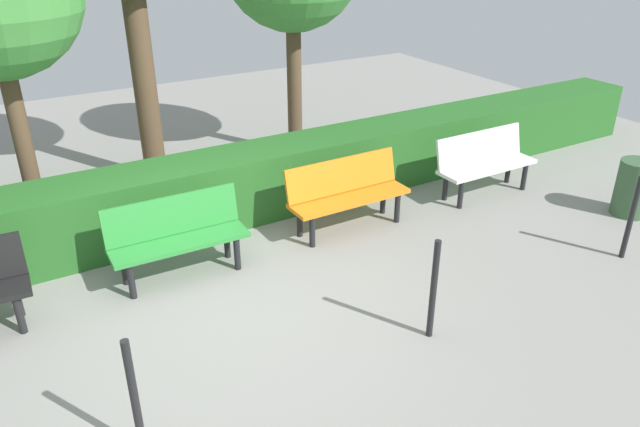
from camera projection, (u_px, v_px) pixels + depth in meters
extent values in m
plane|color=gray|center=(226.00, 305.00, 6.04)|extent=(17.88, 17.88, 0.00)
cube|color=white|center=(488.00, 167.00, 8.24)|extent=(1.48, 0.42, 0.05)
cube|color=white|center=(480.00, 146.00, 8.28)|extent=(1.48, 0.14, 0.42)
cylinder|color=black|center=(524.00, 177.00, 8.49)|extent=(0.07, 0.07, 0.39)
cylinder|color=black|center=(508.00, 170.00, 8.72)|extent=(0.07, 0.07, 0.39)
cylinder|color=black|center=(461.00, 194.00, 7.95)|extent=(0.07, 0.07, 0.39)
cylinder|color=black|center=(445.00, 187.00, 8.18)|extent=(0.07, 0.07, 0.39)
cube|color=orange|center=(350.00, 198.00, 7.32)|extent=(1.54, 0.43, 0.05)
cube|color=orange|center=(342.00, 175.00, 7.36)|extent=(1.54, 0.15, 0.42)
cylinder|color=black|center=(397.00, 208.00, 7.59)|extent=(0.07, 0.07, 0.39)
cylinder|color=black|center=(383.00, 199.00, 7.82)|extent=(0.07, 0.07, 0.39)
cylinder|color=black|center=(312.00, 232.00, 7.02)|extent=(0.07, 0.07, 0.39)
cylinder|color=black|center=(300.00, 222.00, 7.25)|extent=(0.07, 0.07, 0.39)
cube|color=#2D8C38|center=(180.00, 242.00, 6.34)|extent=(1.45, 0.45, 0.05)
cube|color=#2D8C38|center=(172.00, 215.00, 6.38)|extent=(1.44, 0.13, 0.42)
cylinder|color=black|center=(237.00, 253.00, 6.57)|extent=(0.07, 0.07, 0.39)
cylinder|color=black|center=(227.00, 242.00, 6.81)|extent=(0.07, 0.07, 0.39)
cylinder|color=black|center=(131.00, 281.00, 6.07)|extent=(0.07, 0.07, 0.39)
cylinder|color=black|center=(124.00, 268.00, 6.30)|extent=(0.07, 0.07, 0.39)
cylinder|color=black|center=(20.00, 315.00, 5.56)|extent=(0.07, 0.07, 0.39)
cylinder|color=black|center=(17.00, 299.00, 5.80)|extent=(0.07, 0.07, 0.39)
cube|color=#266023|center=(241.00, 185.00, 7.64)|extent=(13.88, 0.77, 0.86)
cylinder|color=brown|center=(294.00, 82.00, 9.36)|extent=(0.23, 0.23, 2.33)
cylinder|color=brown|center=(144.00, 78.00, 8.23)|extent=(0.31, 0.31, 3.00)
cylinder|color=brown|center=(22.00, 137.00, 7.25)|extent=(0.21, 0.21, 2.20)
cylinder|color=black|center=(631.00, 218.00, 6.67)|extent=(0.06, 0.06, 1.00)
cylinder|color=black|center=(433.00, 290.00, 5.39)|extent=(0.06, 0.06, 1.00)
cylinder|color=black|center=(135.00, 399.00, 4.18)|extent=(0.06, 0.06, 1.00)
cylinder|color=#385938|center=(633.00, 188.00, 7.72)|extent=(0.44, 0.44, 0.73)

